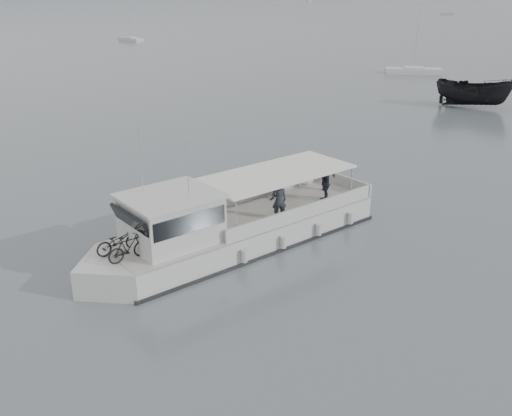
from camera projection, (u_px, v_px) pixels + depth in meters
ground at (171, 227)px, 28.03m from camera, size 1400.00×1400.00×0.00m
tour_boat at (223, 229)px, 25.25m from camera, size 15.09×5.27×6.28m
dark_motorboat at (474, 93)px, 54.34m from camera, size 6.29×7.36×2.75m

